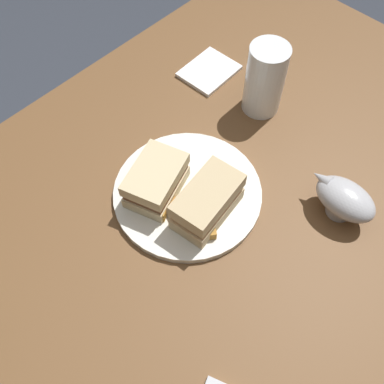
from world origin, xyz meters
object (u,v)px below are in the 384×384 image
at_px(sandwich_half_left, 156,181).
at_px(pint_glass, 264,84).
at_px(plate, 188,193).
at_px(sandwich_half_right, 209,201).
at_px(gravy_boat, 344,199).
at_px(napkin, 209,71).

distance_m(sandwich_half_left, pint_glass, 0.28).
bearing_deg(pint_glass, plate, 9.19).
relative_size(sandwich_half_right, gravy_boat, 1.09).
height_order(sandwich_half_right, napkin, sandwich_half_right).
bearing_deg(gravy_boat, sandwich_half_right, -44.18).
xyz_separation_m(sandwich_half_right, gravy_boat, (-0.16, 0.15, -0.01)).
bearing_deg(plate, pint_glass, -170.81).
bearing_deg(pint_glass, gravy_boat, 69.22).
relative_size(sandwich_half_right, pint_glass, 0.90).
distance_m(plate, napkin, 0.30).
distance_m(sandwich_half_left, gravy_boat, 0.31).
bearing_deg(plate, gravy_boat, 126.93).
xyz_separation_m(plate, pint_glass, (-0.25, -0.04, 0.05)).
relative_size(plate, pint_glass, 1.80).
relative_size(pint_glass, napkin, 1.28).
xyz_separation_m(sandwich_half_left, pint_glass, (-0.28, -0.00, 0.02)).
height_order(plate, sandwich_half_left, sandwich_half_left).
bearing_deg(sandwich_half_right, gravy_boat, 135.82).
distance_m(plate, sandwich_half_right, 0.07).
distance_m(sandwich_half_left, napkin, 0.31).
distance_m(pint_glass, gravy_boat, 0.26).
xyz_separation_m(sandwich_half_right, napkin, (-0.25, -0.23, -0.04)).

